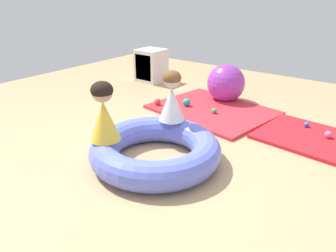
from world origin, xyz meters
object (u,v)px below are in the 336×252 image
Objects in this scene: play_ball_red at (158,102)px; play_ball_blue at (307,125)px; play_ball_teal at (187,102)px; storage_cube at (150,66)px; child_in_yellow at (104,112)px; play_ball_green at (214,111)px; child_in_white at (172,96)px; play_ball_pink at (328,135)px; exercise_ball_large at (226,83)px; inflatable_cushion at (155,150)px.

play_ball_blue is at bearing 13.64° from play_ball_red.
storage_cube is (-1.31, 0.79, 0.19)m from play_ball_teal.
child_in_yellow is 6.00× the size of play_ball_red.
play_ball_blue is at bearing 13.36° from play_ball_green.
play_ball_blue is 2.91m from storage_cube.
child_in_white is 0.95× the size of storage_cube.
storage_cube reaches higher than play_ball_pink.
play_ball_pink reaches higher than play_ball_blue.
child_in_white is 1.08m from play_ball_green.
child_in_yellow is 7.04× the size of play_ball_pink.
play_ball_teal is at bearing 178.04° from play_ball_green.
play_ball_teal is 0.19× the size of storage_cube.
play_ball_pink is 0.14× the size of exercise_ball_large.
child_in_yellow reaches higher than play_ball_red.
play_ball_green is at bearing -74.03° from exercise_ball_large.
exercise_ball_large reaches higher than play_ball_blue.
storage_cube is (-1.92, 2.22, 0.14)m from inflatable_cushion.
play_ball_green is at bearing 14.03° from play_ball_red.
play_ball_green is 0.72× the size of play_ball_red.
play_ball_green reaches higher than play_ball_blue.
play_ball_red is at bearing -126.98° from exercise_ball_large.
storage_cube reaches higher than exercise_ball_large.
inflatable_cushion is 1.92m from play_ball_blue.
play_ball_green is at bearing 48.63° from child_in_yellow.
child_in_yellow is 5.28× the size of play_ball_teal.
child_in_yellow is at bearing -122.31° from play_ball_blue.
play_ball_green is (0.17, 1.73, -0.47)m from child_in_yellow.
play_ball_teal is at bearing -177.55° from play_ball_pink.
play_ball_teal is at bearing 63.30° from child_in_yellow.
play_ball_pink is (1.37, 0.09, 0.01)m from play_ball_green.
child_in_yellow is 1.83m from play_ball_teal.
storage_cube is (-1.58, 0.18, 0.01)m from exercise_ball_large.
inflatable_cushion is 16.05× the size of play_ball_pink.
child_in_yellow reaches higher than play_ball_pink.
child_in_white is 2.54m from storage_cube.
play_ball_pink is at bearing 3.88° from play_ball_green.
play_ball_pink is at bearing 51.30° from inflatable_cushion.
play_ball_red is 1.04m from exercise_ball_large.
storage_cube is (-0.97, 1.00, 0.19)m from play_ball_red.
storage_cube is at bearing 130.95° from inflatable_cushion.
play_ball_teal reaches higher than play_ball_pink.
child_in_yellow is 1.01× the size of exercise_ball_large.
play_ball_red is (-0.79, -0.20, 0.01)m from play_ball_green.
exercise_ball_large is at bearing 161.23° from play_ball_pink.
inflatable_cushion is 13.69× the size of play_ball_red.
play_ball_green is (-0.03, 0.98, -0.46)m from child_in_white.
play_ball_red is at bearing -172.34° from play_ball_pink.
child_in_yellow is at bearing -80.80° from play_ball_teal.
play_ball_red is at bearing -45.89° from storage_cube.
inflatable_cushion is at bearing -27.10° from child_in_white.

